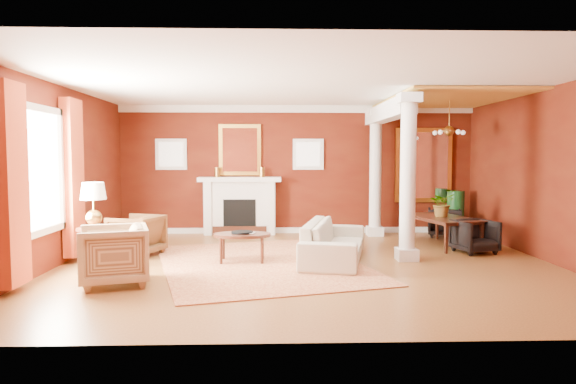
{
  "coord_description": "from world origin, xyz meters",
  "views": [
    {
      "loc": [
        -0.58,
        -8.2,
        1.76
      ],
      "look_at": [
        -0.3,
        0.47,
        1.15
      ],
      "focal_mm": 32.0,
      "sensor_mm": 36.0,
      "label": 1
    }
  ],
  "objects_px": {
    "sofa": "(334,234)",
    "side_table": "(94,211)",
    "coffee_table": "(242,236)",
    "armchair_leopard": "(136,233)",
    "dining_table": "(443,223)",
    "armchair_stripe": "(113,252)"
  },
  "relations": [
    {
      "from": "sofa",
      "to": "side_table",
      "type": "relative_size",
      "value": 1.69
    },
    {
      "from": "coffee_table",
      "to": "side_table",
      "type": "distance_m",
      "value": 2.38
    },
    {
      "from": "armchair_leopard",
      "to": "coffee_table",
      "type": "relative_size",
      "value": 0.84
    },
    {
      "from": "coffee_table",
      "to": "dining_table",
      "type": "relative_size",
      "value": 0.58
    },
    {
      "from": "sofa",
      "to": "armchair_leopard",
      "type": "relative_size",
      "value": 2.85
    },
    {
      "from": "armchair_stripe",
      "to": "coffee_table",
      "type": "distance_m",
      "value": 2.21
    },
    {
      "from": "armchair_leopard",
      "to": "armchair_stripe",
      "type": "height_order",
      "value": "armchair_stripe"
    },
    {
      "from": "sofa",
      "to": "dining_table",
      "type": "bearing_deg",
      "value": -46.42
    },
    {
      "from": "coffee_table",
      "to": "side_table",
      "type": "xyz_separation_m",
      "value": [
        -2.31,
        -0.32,
        0.45
      ]
    },
    {
      "from": "armchair_leopard",
      "to": "armchair_stripe",
      "type": "relative_size",
      "value": 0.89
    },
    {
      "from": "sofa",
      "to": "armchair_stripe",
      "type": "distance_m",
      "value": 3.55
    },
    {
      "from": "armchair_leopard",
      "to": "side_table",
      "type": "height_order",
      "value": "side_table"
    },
    {
      "from": "armchair_stripe",
      "to": "side_table",
      "type": "xyz_separation_m",
      "value": [
        -0.64,
        1.13,
        0.44
      ]
    },
    {
      "from": "sofa",
      "to": "coffee_table",
      "type": "bearing_deg",
      "value": 105.66
    },
    {
      "from": "sofa",
      "to": "armchair_stripe",
      "type": "bearing_deg",
      "value": 128.28
    },
    {
      "from": "sofa",
      "to": "coffee_table",
      "type": "xyz_separation_m",
      "value": [
        -1.54,
        -0.07,
        -0.01
      ]
    },
    {
      "from": "coffee_table",
      "to": "armchair_stripe",
      "type": "bearing_deg",
      "value": -139.05
    },
    {
      "from": "sofa",
      "to": "armchair_stripe",
      "type": "height_order",
      "value": "armchair_stripe"
    },
    {
      "from": "armchair_leopard",
      "to": "side_table",
      "type": "bearing_deg",
      "value": -4.1
    },
    {
      "from": "coffee_table",
      "to": "dining_table",
      "type": "distance_m",
      "value": 4.11
    },
    {
      "from": "armchair_leopard",
      "to": "side_table",
      "type": "xyz_separation_m",
      "value": [
        -0.41,
        -0.94,
        0.49
      ]
    },
    {
      "from": "side_table",
      "to": "dining_table",
      "type": "xyz_separation_m",
      "value": [
        6.16,
        1.76,
        -0.43
      ]
    }
  ]
}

